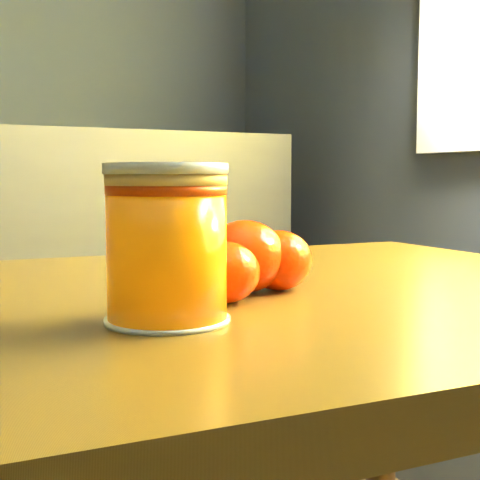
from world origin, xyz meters
TOP-DOWN VIEW (x-y plane):
  - table at (0.86, 0.15)m, footprint 0.94×0.68m
  - juice_glass at (0.78, 0.04)m, footprint 0.09×0.09m
  - orange_front at (0.89, 0.12)m, footprint 0.08×0.08m
  - orange_back at (0.92, 0.12)m, footprint 0.08×0.08m
  - orange_extra at (0.85, 0.08)m, footprint 0.08×0.08m

SIDE VIEW (x-z plane):
  - table at x=0.86m, z-range 0.25..0.93m
  - orange_extra at x=0.85m, z-range 0.68..0.73m
  - orange_back at x=0.92m, z-range 0.68..0.73m
  - orange_front at x=0.89m, z-range 0.68..0.74m
  - juice_glass at x=0.78m, z-range 0.68..0.79m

